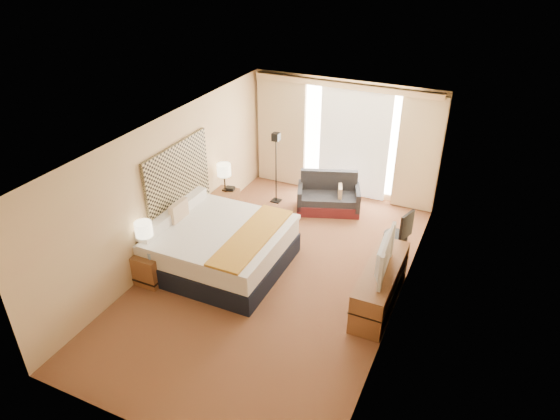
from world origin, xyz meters
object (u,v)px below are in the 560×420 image
at_px(loveseat, 329,198).
at_px(lamp_left, 144,230).
at_px(floor_lamp, 276,154).
at_px(television, 380,254).
at_px(nightstand_right, 225,203).
at_px(lamp_right, 224,170).
at_px(bed, 218,246).
at_px(media_dresser, 380,285).
at_px(desk_chair, 398,239).
at_px(nightstand_left, 152,267).

distance_m(loveseat, lamp_left, 4.17).
bearing_deg(floor_lamp, television, -40.89).
relative_size(nightstand_right, lamp_right, 0.92).
height_order(bed, television, television).
relative_size(nightstand_right, media_dresser, 0.31).
relative_size(media_dresser, bed, 0.79).
bearing_deg(television, lamp_left, 100.44).
distance_m(nightstand_right, lamp_left, 2.61).
xyz_separation_m(nightstand_right, desk_chair, (3.67, -0.13, 0.18)).
xyz_separation_m(loveseat, lamp_right, (-1.91, -1.07, 0.74)).
height_order(nightstand_left, desk_chair, desk_chair).
xyz_separation_m(bed, television, (2.84, 0.07, 0.60)).
height_order(loveseat, television, television).
bearing_deg(television, bed, 87.52).
height_order(nightstand_left, nightstand_right, same).
bearing_deg(media_dresser, floor_lamp, 140.73).
relative_size(bed, lamp_right, 3.80).
height_order(lamp_left, lamp_right, lamp_left).
bearing_deg(desk_chair, lamp_right, -165.25).
bearing_deg(bed, floor_lamp, 91.93).
xyz_separation_m(bed, lamp_left, (-0.85, -0.88, 0.61)).
height_order(floor_lamp, desk_chair, floor_lamp).
bearing_deg(bed, television, 1.48).
xyz_separation_m(media_dresser, floor_lamp, (-2.98, 2.44, 0.79)).
bearing_deg(media_dresser, television, -116.57).
height_order(lamp_right, television, television).
relative_size(loveseat, television, 1.39).
height_order(bed, floor_lamp, floor_lamp).
relative_size(nightstand_left, loveseat, 0.37).
distance_m(desk_chair, lamp_right, 3.73).
bearing_deg(lamp_right, floor_lamp, 52.25).
bearing_deg(nightstand_right, loveseat, 30.36).
height_order(media_dresser, loveseat, loveseat).
xyz_separation_m(bed, floor_lamp, (-0.09, 2.61, 0.73)).
height_order(nightstand_right, floor_lamp, floor_lamp).
distance_m(lamp_left, television, 3.82).
bearing_deg(nightstand_right, lamp_right, 104.15).
height_order(nightstand_left, bed, bed).
xyz_separation_m(nightstand_left, desk_chair, (3.67, 2.37, 0.18)).
bearing_deg(lamp_right, television, -23.51).
bearing_deg(nightstand_left, floor_lamp, 78.33).
bearing_deg(television, desk_chair, -4.86).
distance_m(bed, loveseat, 2.95).
xyz_separation_m(floor_lamp, desk_chair, (2.95, -1.12, -0.68)).
xyz_separation_m(loveseat, television, (1.75, -2.66, 0.74)).
height_order(nightstand_left, loveseat, loveseat).
bearing_deg(loveseat, lamp_left, -138.33).
relative_size(nightstand_left, lamp_right, 0.92).
xyz_separation_m(floor_lamp, lamp_right, (-0.73, -0.94, -0.12)).
height_order(loveseat, lamp_left, lamp_left).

